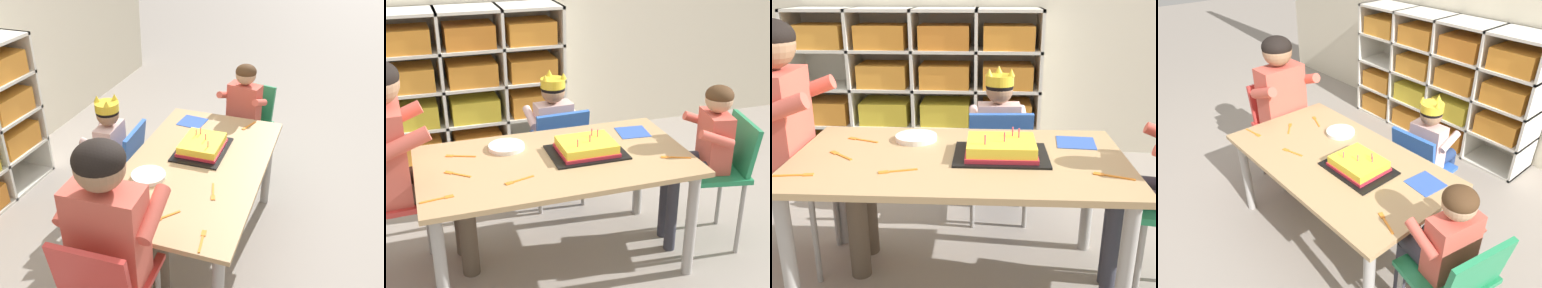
% 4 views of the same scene
% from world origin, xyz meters
% --- Properties ---
extents(ground, '(16.00, 16.00, 0.00)m').
position_xyz_m(ground, '(0.00, 0.00, 0.00)').
color(ground, gray).
extents(storage_cubby_shelf, '(1.68, 0.35, 1.04)m').
position_xyz_m(storage_cubby_shelf, '(-0.39, 1.44, 0.50)').
color(storage_cubby_shelf, silver).
rests_on(storage_cubby_shelf, ground).
extents(activity_table, '(1.26, 0.71, 0.56)m').
position_xyz_m(activity_table, '(0.00, 0.00, 0.49)').
color(activity_table, tan).
rests_on(activity_table, ground).
extents(classroom_chair_blue, '(0.34, 0.33, 0.61)m').
position_xyz_m(classroom_chair_blue, '(0.17, 0.53, 0.36)').
color(classroom_chair_blue, blue).
rests_on(classroom_chair_blue, ground).
extents(child_with_crown, '(0.30, 0.31, 0.80)m').
position_xyz_m(child_with_crown, '(0.16, 0.64, 0.49)').
color(child_with_crown, beige).
rests_on(child_with_crown, ground).
extents(classroom_chair_adult_side, '(0.37, 0.36, 0.71)m').
position_xyz_m(classroom_chair_adult_side, '(-0.78, 0.11, 0.45)').
color(classroom_chair_adult_side, red).
rests_on(classroom_chair_adult_side, ground).
extents(adult_helper_seated, '(0.44, 0.41, 1.06)m').
position_xyz_m(adult_helper_seated, '(-0.66, 0.12, 0.66)').
color(adult_helper_seated, '#D15647').
rests_on(adult_helper_seated, ground).
extents(classroom_chair_guest_side, '(0.38, 0.39, 0.68)m').
position_xyz_m(classroom_chair_guest_side, '(0.85, -0.08, 0.43)').
color(classroom_chair_guest_side, '#238451').
rests_on(classroom_chair_guest_side, ground).
extents(guest_at_table_side, '(0.32, 0.32, 0.86)m').
position_xyz_m(guest_at_table_side, '(0.75, -0.06, 0.55)').
color(guest_at_table_side, '#D15647').
rests_on(guest_at_table_side, ground).
extents(birthday_cake_on_tray, '(0.35, 0.27, 0.10)m').
position_xyz_m(birthday_cake_on_tray, '(0.16, 0.02, 0.59)').
color(birthday_cake_on_tray, black).
rests_on(birthday_cake_on_tray, activity_table).
extents(paper_plate_stack, '(0.17, 0.17, 0.02)m').
position_xyz_m(paper_plate_stack, '(-0.19, 0.18, 0.57)').
color(paper_plate_stack, white).
rests_on(paper_plate_stack, activity_table).
extents(paper_napkin_square, '(0.17, 0.17, 0.00)m').
position_xyz_m(paper_napkin_square, '(0.47, 0.18, 0.56)').
color(paper_napkin_square, '#3356B7').
rests_on(paper_napkin_square, activity_table).
extents(fork_beside_plate_stack, '(0.13, 0.07, 0.00)m').
position_xyz_m(fork_beside_plate_stack, '(0.52, -0.16, 0.56)').
color(fork_beside_plate_stack, orange).
rests_on(fork_beside_plate_stack, activity_table).
extents(fork_scattered_mid_table, '(0.14, 0.07, 0.00)m').
position_xyz_m(fork_scattered_mid_table, '(-0.42, 0.17, 0.56)').
color(fork_scattered_mid_table, orange).
rests_on(fork_scattered_mid_table, activity_table).
extents(fork_near_child_seat, '(0.14, 0.03, 0.00)m').
position_xyz_m(fork_near_child_seat, '(-0.54, -0.21, 0.56)').
color(fork_near_child_seat, orange).
rests_on(fork_near_child_seat, activity_table).
extents(fork_at_table_front_edge, '(0.11, 0.09, 0.00)m').
position_xyz_m(fork_at_table_front_edge, '(-0.45, -0.01, 0.56)').
color(fork_at_table_front_edge, orange).
rests_on(fork_at_table_front_edge, activity_table).
extents(fork_near_cake_tray, '(0.13, 0.05, 0.00)m').
position_xyz_m(fork_near_cake_tray, '(-0.21, -0.16, 0.56)').
color(fork_near_cake_tray, orange).
rests_on(fork_near_cake_tray, activity_table).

